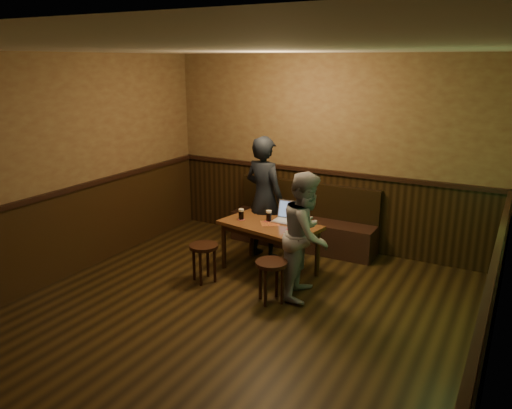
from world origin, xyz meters
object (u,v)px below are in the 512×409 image
object	(u,v)px
pint_right	(291,223)
laptop	(289,216)
pint_mid	(269,216)
person_grey	(306,235)
pub_table	(270,230)
stool_left	(204,252)
stool_right	(271,270)
pint_left	(241,214)
person_suit	(264,198)
bench	(303,226)

from	to	relation	value
pint_right	laptop	xyz separation A→B (m)	(-0.18, 0.30, -0.02)
pint_mid	person_grey	distance (m)	0.86
pub_table	pint_right	world-z (taller)	pint_right
person_grey	stool_left	bearing A→B (deg)	92.63
pub_table	person_grey	world-z (taller)	person_grey
stool_left	person_grey	xyz separation A→B (m)	(1.26, 0.27, 0.36)
stool_right	pint_left	xyz separation A→B (m)	(-0.82, 0.72, 0.35)
stool_right	laptop	size ratio (longest dim) A/B	1.35
pint_left	stool_left	bearing A→B (deg)	-106.25
person_suit	person_grey	size ratio (longest dim) A/B	1.15
pint_left	pint_mid	distance (m)	0.37
pint_right	person_suit	xyz separation A→B (m)	(-0.66, 0.53, 0.11)
stool_right	person_grey	size ratio (longest dim) A/B	0.33
pint_mid	laptop	size ratio (longest dim) A/B	0.40
pub_table	pint_mid	bearing A→B (deg)	137.17
pint_mid	pint_right	distance (m)	0.43
pint_right	stool_left	bearing A→B (deg)	-148.76
pint_left	bench	bearing A→B (deg)	70.07
stool_left	pint_right	bearing A→B (deg)	31.24
pub_table	stool_left	world-z (taller)	pub_table
laptop	person_grey	distance (m)	0.78
bench	pint_left	distance (m)	1.28
stool_right	person_grey	distance (m)	0.57
stool_right	pint_mid	bearing A→B (deg)	119.25
person_grey	pub_table	bearing A→B (deg)	50.73
pint_mid	person_suit	xyz separation A→B (m)	(-0.26, 0.36, 0.12)
stool_left	pint_mid	xyz separation A→B (m)	(0.53, 0.73, 0.36)
pint_right	person_grey	distance (m)	0.44
pub_table	pint_left	bearing A→B (deg)	-164.75
stool_right	laptop	world-z (taller)	laptop
person_suit	pint_right	bearing A→B (deg)	154.53
person_suit	person_grey	world-z (taller)	person_suit
pint_left	laptop	world-z (taller)	laptop
pint_left	person_grey	distance (m)	1.14
person_suit	person_grey	xyz separation A→B (m)	(0.99, -0.83, -0.12)
stool_right	pint_right	bearing A→B (deg)	95.28
laptop	stool_left	bearing A→B (deg)	-133.18
stool_right	laptop	xyz separation A→B (m)	(-0.24, 0.96, 0.34)
pub_table	person_suit	size ratio (longest dim) A/B	0.79
pint_right	person_suit	size ratio (longest dim) A/B	0.10
laptop	person_suit	bearing A→B (deg)	152.65
pint_mid	pub_table	bearing A→B (deg)	-53.51
laptop	pub_table	bearing A→B (deg)	-130.65
pint_right	stool_right	bearing A→B (deg)	-84.72
stool_left	stool_right	bearing A→B (deg)	-5.34
stool_left	stool_right	distance (m)	1.00
pint_right	pint_left	bearing A→B (deg)	175.91
stool_left	person_suit	bearing A→B (deg)	75.86
stool_left	stool_right	xyz separation A→B (m)	(1.00, -0.09, 0.01)
pint_mid	person_grey	size ratio (longest dim) A/B	0.10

